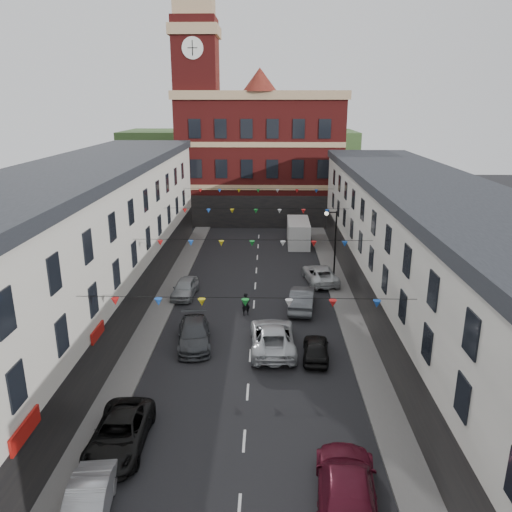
# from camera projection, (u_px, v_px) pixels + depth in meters

# --- Properties ---
(ground) EXTENTS (160.00, 160.00, 0.00)m
(ground) POSITION_uv_depth(u_px,v_px,m) (250.00, 355.00, 30.31)
(ground) COLOR black
(ground) RESTS_ON ground
(pavement_left) EXTENTS (1.80, 64.00, 0.15)m
(pavement_left) POSITION_uv_depth(u_px,v_px,m) (145.00, 338.00, 32.36)
(pavement_left) COLOR #605E5B
(pavement_left) RESTS_ON ground
(pavement_right) EXTENTS (1.80, 64.00, 0.15)m
(pavement_right) POSITION_uv_depth(u_px,v_px,m) (358.00, 341.00, 32.04)
(pavement_right) COLOR #605E5B
(pavement_right) RESTS_ON ground
(terrace_left) EXTENTS (8.40, 56.00, 10.70)m
(terrace_left) POSITION_uv_depth(u_px,v_px,m) (55.00, 265.00, 29.95)
(terrace_left) COLOR silver
(terrace_left) RESTS_ON ground
(terrace_right) EXTENTS (8.40, 56.00, 9.70)m
(terrace_right) POSITION_uv_depth(u_px,v_px,m) (449.00, 276.00, 29.57)
(terrace_right) COLOR silver
(terrace_right) RESTS_ON ground
(civic_building) EXTENTS (20.60, 13.30, 18.50)m
(civic_building) POSITION_uv_depth(u_px,v_px,m) (260.00, 156.00, 64.15)
(civic_building) COLOR maroon
(civic_building) RESTS_ON ground
(clock_tower) EXTENTS (5.60, 5.60, 30.00)m
(clock_tower) POSITION_uv_depth(u_px,v_px,m) (197.00, 100.00, 59.49)
(clock_tower) COLOR maroon
(clock_tower) RESTS_ON ground
(distant_hill) EXTENTS (40.00, 14.00, 10.00)m
(distant_hill) POSITION_uv_depth(u_px,v_px,m) (240.00, 160.00, 88.14)
(distant_hill) COLOR #324F24
(distant_hill) RESTS_ON ground
(street_lamp) EXTENTS (1.10, 0.36, 6.00)m
(street_lamp) POSITION_uv_depth(u_px,v_px,m) (333.00, 235.00, 42.38)
(street_lamp) COLOR black
(street_lamp) RESTS_ON ground
(car_left_b) EXTENTS (1.93, 4.36, 1.39)m
(car_left_b) POSITION_uv_depth(u_px,v_px,m) (87.00, 505.00, 18.15)
(car_left_b) COLOR #A3A5AA
(car_left_b) RESTS_ON ground
(car_left_c) EXTENTS (2.42, 5.12, 1.41)m
(car_left_c) POSITION_uv_depth(u_px,v_px,m) (119.00, 434.00, 22.06)
(car_left_c) COLOR black
(car_left_c) RESTS_ON ground
(car_left_d) EXTENTS (2.70, 5.22, 1.45)m
(car_left_d) POSITION_uv_depth(u_px,v_px,m) (194.00, 334.00, 31.46)
(car_left_d) COLOR #3B3E42
(car_left_d) RESTS_ON ground
(car_left_e) EXTENTS (1.95, 4.23, 1.40)m
(car_left_e) POSITION_uv_depth(u_px,v_px,m) (185.00, 288.00, 39.38)
(car_left_e) COLOR #9DA2A6
(car_left_e) RESTS_ON ground
(car_right_c) EXTENTS (2.87, 5.89, 1.65)m
(car_right_c) POSITION_uv_depth(u_px,v_px,m) (347.00, 487.00, 18.84)
(car_right_c) COLOR #591123
(car_right_c) RESTS_ON ground
(car_right_d) EXTENTS (1.82, 3.89, 1.29)m
(car_right_d) POSITION_uv_depth(u_px,v_px,m) (316.00, 348.00, 29.81)
(car_right_d) COLOR black
(car_right_d) RESTS_ON ground
(car_right_e) EXTENTS (2.35, 5.09, 1.62)m
(car_right_e) POSITION_uv_depth(u_px,v_px,m) (302.00, 299.00, 36.91)
(car_right_e) COLOR #565A5F
(car_right_e) RESTS_ON ground
(car_right_f) EXTENTS (3.06, 5.48, 1.45)m
(car_right_f) POSITION_uv_depth(u_px,v_px,m) (320.00, 274.00, 42.41)
(car_right_f) COLOR silver
(car_right_f) RESTS_ON ground
(moving_car) EXTENTS (2.90, 5.96, 1.63)m
(moving_car) POSITION_uv_depth(u_px,v_px,m) (273.00, 337.00, 30.90)
(moving_car) COLOR silver
(moving_car) RESTS_ON ground
(white_van) EXTENTS (2.36, 5.95, 2.62)m
(white_van) POSITION_uv_depth(u_px,v_px,m) (298.00, 233.00, 53.62)
(white_van) COLOR silver
(white_van) RESTS_ON ground
(pedestrian) EXTENTS (0.69, 0.53, 1.68)m
(pedestrian) POSITION_uv_depth(u_px,v_px,m) (246.00, 304.00, 35.82)
(pedestrian) COLOR black
(pedestrian) RESTS_ON ground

